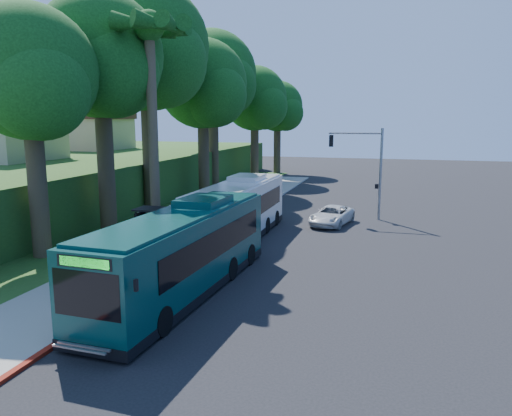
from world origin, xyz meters
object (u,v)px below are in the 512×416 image
(pickup, at_px, (332,215))
(white_bus, at_px, (238,210))
(teal_bus, at_px, (185,250))
(bus_shelter, at_px, (160,221))

(pickup, bearing_deg, white_bus, -118.66)
(white_bus, distance_m, teal_bus, 10.09)
(bus_shelter, relative_size, white_bus, 0.24)
(bus_shelter, relative_size, pickup, 0.65)
(bus_shelter, height_order, teal_bus, teal_bus)
(teal_bus, bearing_deg, bus_shelter, 127.77)
(white_bus, xyz_separation_m, teal_bus, (0.78, -10.06, 0.03))
(pickup, bearing_deg, bus_shelter, -119.73)
(teal_bus, xyz_separation_m, pickup, (4.46, 16.28, -1.28))
(white_bus, relative_size, teal_bus, 0.98)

